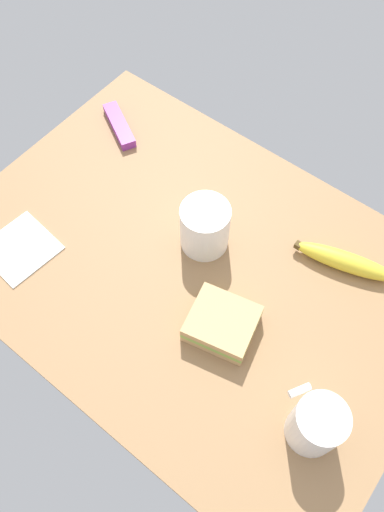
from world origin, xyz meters
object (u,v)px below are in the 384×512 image
(sandwich_main, at_px, (222,323))
(paper_napkin, at_px, (20,248))
(coffee_mug_milky, at_px, (205,226))
(coffee_mug_black, at_px, (316,424))
(banana, at_px, (345,261))
(snack_bar, at_px, (119,125))

(sandwich_main, xyz_separation_m, paper_napkin, (-0.40, -0.11, -0.02))
(coffee_mug_milky, bearing_deg, coffee_mug_black, -27.41)
(coffee_mug_black, height_order, sandwich_main, coffee_mug_black)
(banana, bearing_deg, snack_bar, 179.89)
(snack_bar, relative_size, paper_napkin, 1.07)
(coffee_mug_milky, height_order, banana, coffee_mug_milky)
(snack_bar, bearing_deg, sandwich_main, 0.84)
(paper_napkin, bearing_deg, snack_bar, 99.43)
(coffee_mug_black, relative_size, sandwich_main, 0.79)
(coffee_mug_black, height_order, coffee_mug_milky, coffee_mug_black)
(coffee_mug_black, distance_m, coffee_mug_milky, 0.38)
(coffee_mug_black, relative_size, coffee_mug_milky, 0.89)
(banana, height_order, snack_bar, banana)
(banana, relative_size, snack_bar, 1.50)
(sandwich_main, relative_size, paper_napkin, 1.08)
(coffee_mug_milky, relative_size, paper_napkin, 0.96)
(banana, bearing_deg, paper_napkin, -145.62)
(paper_napkin, bearing_deg, banana, 34.38)
(coffee_mug_black, bearing_deg, coffee_mug_milky, 152.59)
(banana, bearing_deg, coffee_mug_milky, -153.94)
(coffee_mug_black, relative_size, snack_bar, 0.80)
(banana, distance_m, paper_napkin, 0.61)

